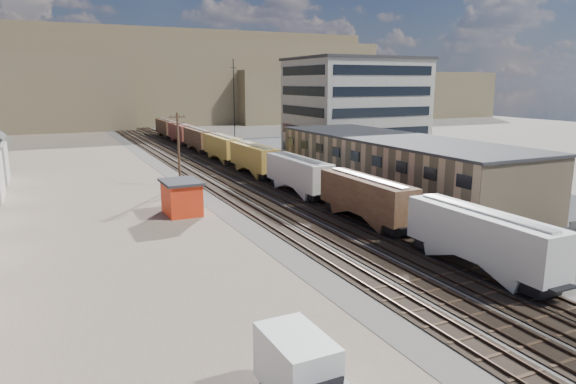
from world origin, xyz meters
name	(u,v)px	position (x,y,z in m)	size (l,w,h in m)	color
ground	(436,278)	(0.00, 0.00, 0.00)	(300.00, 300.00, 0.00)	#6B6356
ballast_bed	(221,172)	(0.00, 50.00, 0.03)	(18.00, 200.00, 0.06)	#4C4742
dirt_yard	(93,196)	(-20.00, 40.00, 0.01)	(24.00, 180.00, 0.03)	#73624F
asphalt_lot	(391,177)	(22.00, 35.00, 0.02)	(26.00, 120.00, 0.04)	#232326
rail_tracks	(218,172)	(-0.55, 50.00, 0.11)	(11.40, 200.00, 0.24)	black
freight_train	(237,151)	(3.80, 52.87, 2.79)	(3.00, 119.74, 4.46)	black
warehouse	(395,166)	(14.98, 25.00, 3.65)	(12.40, 40.40, 7.25)	tan
office_tower	(355,108)	(27.95, 54.95, 9.26)	(22.60, 18.60, 18.45)	#9E998E
utility_pole_north	(179,147)	(-8.50, 42.00, 5.30)	(2.20, 0.32, 10.00)	#382619
radio_mast	(234,110)	(6.00, 60.00, 9.12)	(1.20, 0.16, 18.00)	black
hills_north	(117,82)	(0.17, 167.92, 14.10)	(265.00, 80.00, 32.00)	brown
box_truck	(305,379)	(-15.85, -9.86, 1.68)	(2.48, 6.26, 3.31)	silver
maintenance_shed	(182,197)	(-12.12, 26.30, 1.90)	(3.99, 5.12, 3.71)	red
parked_car_blue	(324,157)	(20.44, 53.00, 0.84)	(2.79, 6.05, 1.68)	navy
parked_car_far	(402,164)	(28.43, 40.66, 0.66)	(1.56, 3.88, 1.32)	silver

